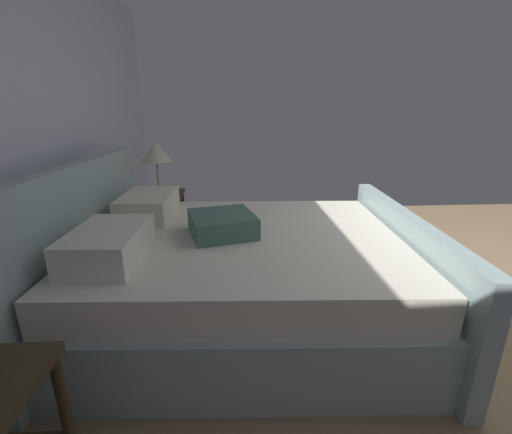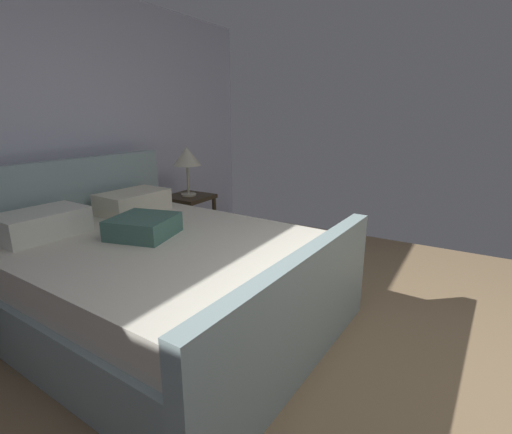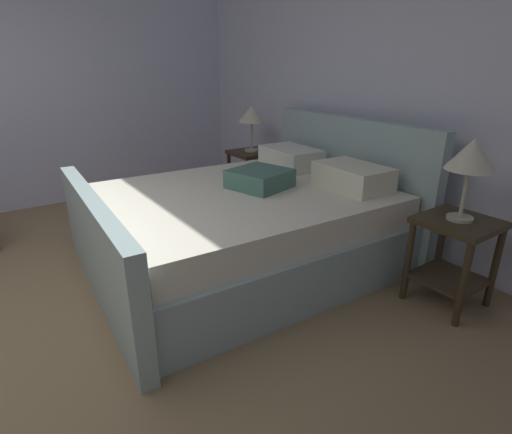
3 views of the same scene
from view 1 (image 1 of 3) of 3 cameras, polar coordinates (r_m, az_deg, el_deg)
ground_plane at (r=3.42m, az=36.45°, el=-10.86°), size 5.18×6.70×0.02m
wall_back at (r=2.58m, az=-33.76°, el=10.97°), size 5.30×0.12×2.51m
bed at (r=2.42m, az=-2.81°, el=-8.99°), size 1.97×2.34×1.09m
nightstand_right at (r=3.63m, az=-15.35°, el=0.74°), size 0.44×0.44×0.60m
table_lamp_right at (r=3.51m, az=-16.16°, el=10.11°), size 0.29×0.29×0.51m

